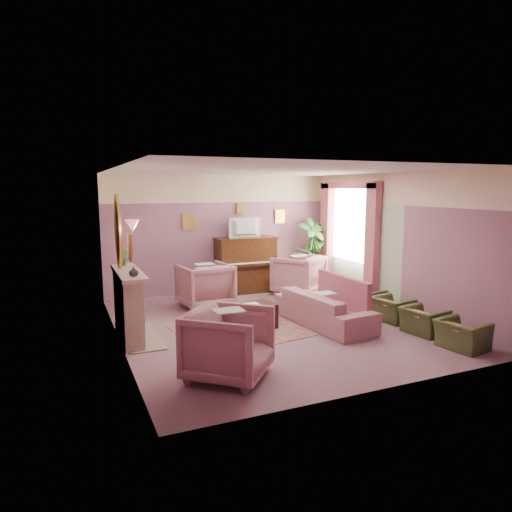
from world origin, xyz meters
name	(u,v)px	position (x,y,z in m)	size (l,w,h in m)	color
floor	(275,324)	(0.00, 0.00, 0.00)	(5.50, 6.00, 0.01)	#865F69
ceiling	(276,170)	(0.00, 0.00, 2.80)	(5.50, 6.00, 0.01)	silver
wall_back	(221,234)	(0.00, 3.00, 1.40)	(5.50, 0.02, 2.80)	slate
wall_front	(384,280)	(0.00, -3.00, 1.40)	(5.50, 0.02, 2.80)	slate
wall_left	(117,259)	(-2.75, 0.00, 1.40)	(0.02, 6.00, 2.80)	slate
wall_right	(397,242)	(2.75, 0.00, 1.40)	(0.02, 6.00, 2.80)	slate
picture_rail_band	(221,189)	(0.00, 2.99, 2.47)	(5.50, 0.01, 0.65)	beige
stripe_panel	(358,250)	(2.73, 1.30, 1.07)	(0.01, 3.00, 2.15)	beige
fireplace_surround	(128,307)	(-2.59, 0.20, 0.55)	(0.30, 1.40, 1.10)	tan
fireplace_inset	(135,315)	(-2.49, 0.20, 0.40)	(0.18, 0.72, 0.68)	black
fire_ember	(138,326)	(-2.45, 0.20, 0.22)	(0.06, 0.54, 0.10)	#FF6411
mantel_shelf	(129,273)	(-2.56, 0.20, 1.12)	(0.40, 1.55, 0.07)	tan
hearth	(142,337)	(-2.39, 0.20, 0.01)	(0.55, 1.50, 0.02)	tan
mirror_frame	(118,232)	(-2.70, 0.20, 1.80)	(0.04, 0.72, 1.20)	gold
mirror_glass	(119,232)	(-2.67, 0.20, 1.80)	(0.01, 0.60, 1.06)	silver
sconce_shade	(132,226)	(-2.62, -0.85, 1.98)	(0.20, 0.20, 0.16)	#D37767
piano	(245,265)	(0.50, 2.68, 0.65)	(1.40, 0.60, 1.30)	#371D0C
piano_keyshelf	(251,265)	(0.50, 2.33, 0.72)	(1.30, 0.12, 0.06)	#371D0C
piano_keys	(251,263)	(0.50, 2.33, 0.76)	(1.20, 0.08, 0.02)	white
piano_top	(245,238)	(0.50, 2.68, 1.31)	(1.45, 0.65, 0.04)	#371D0C
television	(246,226)	(0.50, 2.63, 1.60)	(0.80, 0.12, 0.48)	black
print_back_left	(189,222)	(-0.80, 2.96, 1.72)	(0.30, 0.03, 0.38)	gold
print_back_right	(280,216)	(1.55, 2.96, 1.78)	(0.26, 0.03, 0.34)	gold
print_back_mid	(241,208)	(0.50, 2.96, 2.00)	(0.22, 0.03, 0.26)	gold
print_left_wall	(130,247)	(-2.71, -1.20, 1.72)	(0.03, 0.28, 0.36)	gold
window_blind	(351,222)	(2.70, 1.55, 1.70)	(0.03, 1.40, 1.80)	silver
curtain_left	(372,244)	(2.62, 0.63, 1.30)	(0.16, 0.34, 2.60)	#9F4C5B
curtain_right	(326,236)	(2.62, 2.47, 1.30)	(0.16, 0.34, 2.60)	#9F4C5B
pelmet	(349,185)	(2.62, 1.55, 2.56)	(0.16, 2.20, 0.16)	#9F4C5B
mantel_plant	(124,258)	(-2.55, 0.75, 1.29)	(0.16, 0.16, 0.28)	#2D6C29
mantel_vase	(134,272)	(-2.55, -0.30, 1.23)	(0.16, 0.16, 0.16)	beige
area_rug	(251,329)	(-0.51, -0.10, 0.01)	(2.50, 1.80, 0.01)	#8E5D55
coffee_table	(247,318)	(-0.60, -0.10, 0.23)	(1.00, 0.50, 0.45)	black
table_paper	(250,305)	(-0.55, -0.10, 0.46)	(0.35, 0.28, 0.01)	white
sofa	(324,303)	(0.80, -0.39, 0.42)	(0.70, 2.10, 0.85)	#A37076
sofa_throw	(343,291)	(1.20, -0.39, 0.60)	(0.11, 1.59, 0.58)	#9F4C5B
floral_armchair_left	(205,283)	(-0.82, 1.69, 0.52)	(0.99, 0.99, 1.04)	#A37076
floral_armchair_right	(299,273)	(1.55, 1.94, 0.52)	(0.99, 0.99, 1.04)	#A37076
floral_armchair_front	(229,340)	(-1.60, -1.91, 0.52)	(0.99, 0.99, 1.04)	#A37076
olive_chair_a	(462,330)	(2.12, -2.32, 0.30)	(0.49, 0.70, 0.60)	#3F4B25
olive_chair_b	(424,317)	(2.12, -1.50, 0.30)	(0.49, 0.70, 0.60)	#3F4B25
olive_chair_c	(392,305)	(2.12, -0.68, 0.30)	(0.49, 0.70, 0.60)	#3F4B25
olive_chair_d	(365,296)	(2.12, 0.14, 0.30)	(0.49, 0.70, 0.60)	#3F4B25
side_table	(312,272)	(2.34, 2.64, 0.35)	(0.52, 0.52, 0.70)	beige
side_plant_big	(313,252)	(2.34, 2.64, 0.87)	(0.30, 0.30, 0.34)	#2D6C29
side_plant_small	(319,254)	(2.46, 2.54, 0.84)	(0.16, 0.16, 0.28)	#2D6C29
palm_pot	(312,280)	(2.25, 2.52, 0.17)	(0.34, 0.34, 0.34)	brown
palm_plant	(313,246)	(2.25, 2.52, 1.06)	(0.76, 0.76, 1.44)	#2D6C29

